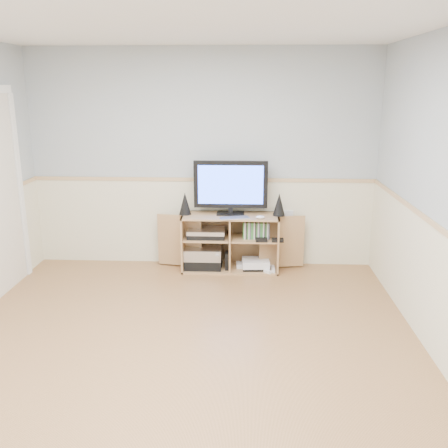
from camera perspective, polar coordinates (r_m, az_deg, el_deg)
The scene contains 11 objects.
room at distance 3.74m, azimuth -6.20°, elevation 2.27°, with size 4.04×4.54×2.54m.
media_cabinet at distance 5.81m, azimuth 0.74°, elevation -1.91°, with size 1.72×0.41×0.65m.
monitor at distance 5.65m, azimuth 0.76°, elevation 4.38°, with size 0.83×0.18×0.61m.
speaker_left at distance 5.70m, azimuth -4.48°, elevation 2.36°, with size 0.14×0.14×0.25m, color black.
speaker_right at distance 5.67m, azimuth 6.32°, elevation 2.24°, with size 0.14×0.14×0.26m, color black.
keyboard at distance 5.53m, azimuth 1.20°, elevation 0.70°, with size 0.33×0.13×0.01m, color silver.
mouse at distance 5.53m, azimuth 4.17°, elevation 0.78°, with size 0.10×0.06×0.04m, color white.
av_components at distance 5.81m, azimuth -2.22°, elevation -3.09°, with size 0.51×0.32×0.47m.
game_consoles at distance 5.83m, azimuth 3.51°, elevation -4.59°, with size 0.45×0.30×0.11m.
game_cases at distance 5.70m, azimuth 3.70°, elevation -0.69°, with size 0.30×0.14×0.19m, color #3F8C3F.
wall_outlet at distance 5.91m, azimuth 7.31°, elevation 0.98°, with size 0.12×0.03×0.12m, color white.
Camera 1 is at (0.52, -3.48, 2.06)m, focal length 40.00 mm.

